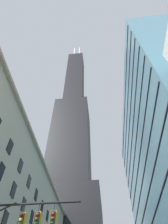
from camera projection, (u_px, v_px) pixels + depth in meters
name	position (u px, v px, depth m)	size (l,w,h in m)	color
dark_skyscraper	(70.00, 164.00, 94.53)	(28.07, 28.07, 199.15)	black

